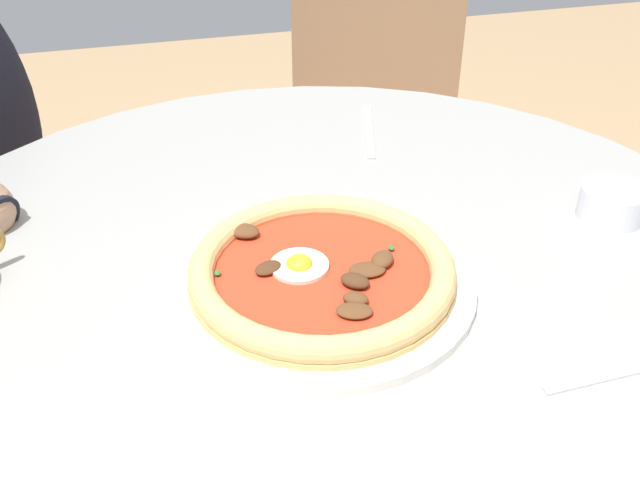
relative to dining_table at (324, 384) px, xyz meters
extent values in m
cylinder|color=#999993|center=(0.00, 0.00, 0.14)|extent=(0.96, 0.96, 0.03)
cylinder|color=white|center=(0.03, -0.01, 0.16)|extent=(0.29, 0.29, 0.01)
cylinder|color=#E0B26B|center=(0.03, -0.01, 0.17)|extent=(0.25, 0.25, 0.01)
torus|color=#E0B26B|center=(0.03, -0.01, 0.18)|extent=(0.25, 0.25, 0.02)
cylinder|color=red|center=(0.03, -0.01, 0.18)|extent=(0.24, 0.24, 0.00)
cylinder|color=white|center=(0.02, -0.03, 0.18)|extent=(0.06, 0.06, 0.00)
ellipsoid|color=yellow|center=(0.02, -0.03, 0.18)|extent=(0.03, 0.03, 0.02)
ellipsoid|color=brown|center=(0.04, 0.03, 0.18)|extent=(0.03, 0.04, 0.01)
ellipsoid|color=#4C2D19|center=(0.06, 0.01, 0.19)|extent=(0.03, 0.03, 0.01)
ellipsoid|color=#4C2D19|center=(0.02, -0.06, 0.18)|extent=(0.03, 0.03, 0.01)
ellipsoid|color=brown|center=(0.08, 0.01, 0.18)|extent=(0.03, 0.03, 0.01)
ellipsoid|color=brown|center=(0.03, 0.05, 0.19)|extent=(0.04, 0.03, 0.01)
ellipsoid|color=brown|center=(-0.05, -0.07, 0.19)|extent=(0.04, 0.04, 0.01)
ellipsoid|color=brown|center=(0.10, 0.00, 0.18)|extent=(0.03, 0.04, 0.01)
ellipsoid|color=#2D6B28|center=(0.01, 0.06, 0.18)|extent=(0.01, 0.01, 0.00)
ellipsoid|color=#2D6B28|center=(0.01, -0.11, 0.18)|extent=(0.01, 0.01, 0.00)
ellipsoid|color=#2D6B28|center=(0.10, 0.01, 0.18)|extent=(0.01, 0.01, 0.00)
cube|color=silver|center=(0.21, 0.20, 0.16)|extent=(0.01, 0.14, 0.00)
cylinder|color=white|center=(-0.01, 0.33, 0.18)|extent=(0.07, 0.07, 0.04)
cylinder|color=olive|center=(-0.01, 0.33, 0.19)|extent=(0.06, 0.06, 0.01)
cube|color=#BCBCC1|center=(-0.29, 0.14, 0.16)|extent=(0.16, 0.05, 0.00)
cube|color=#282833|center=(-0.48, -0.46, -0.36)|extent=(0.44, 0.44, 0.45)
cylinder|color=#B7B2A8|center=(-0.51, -0.24, -0.37)|extent=(0.02, 0.02, 0.43)
cylinder|color=#B7B2A8|center=(-0.77, -0.48, -0.37)|extent=(0.02, 0.02, 0.43)
cube|color=#957050|center=(-0.78, 0.31, -0.12)|extent=(0.56, 0.56, 0.02)
cube|color=#957050|center=(-0.97, 0.39, 0.08)|extent=(0.16, 0.37, 0.38)
cylinder|color=#8E6B4C|center=(-0.67, 0.06, -0.36)|extent=(0.02, 0.02, 0.46)
cylinder|color=#8E6B4C|center=(-0.53, 0.42, -0.36)|extent=(0.02, 0.02, 0.46)
cylinder|color=#8E6B4C|center=(-1.04, 0.20, -0.36)|extent=(0.02, 0.02, 0.46)
cylinder|color=#8E6B4C|center=(-0.89, 0.56, -0.36)|extent=(0.02, 0.02, 0.46)
camera|label=1|loc=(0.57, -0.16, 0.59)|focal=41.45mm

